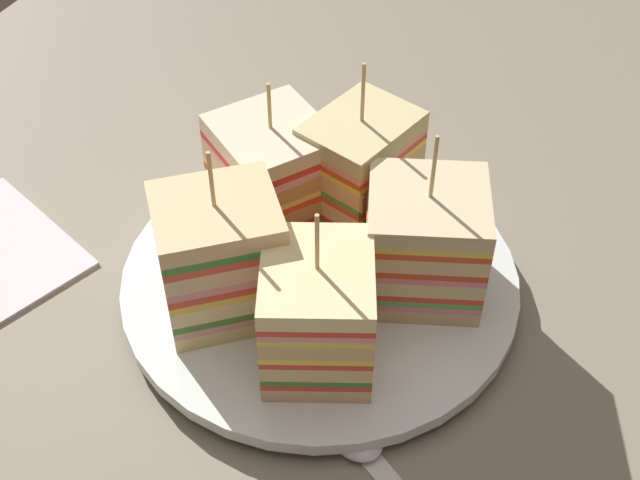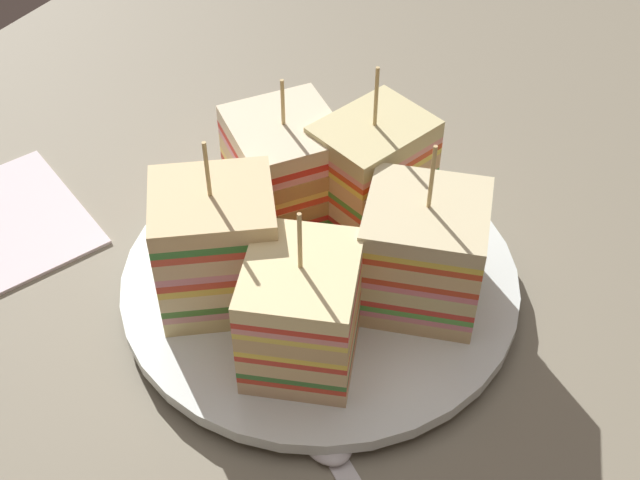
% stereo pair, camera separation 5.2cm
% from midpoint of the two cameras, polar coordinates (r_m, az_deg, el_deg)
% --- Properties ---
extents(ground_plane, '(1.07, 0.84, 0.02)m').
position_cam_midpoint_polar(ground_plane, '(0.56, 2.66, -4.18)').
color(ground_plane, gray).
extents(plate, '(0.25, 0.25, 0.02)m').
position_cam_midpoint_polar(plate, '(0.55, 2.72, -2.87)').
color(plate, silver).
rests_on(plate, ground_plane).
extents(sandwich_wedge_0, '(0.09, 0.09, 0.12)m').
position_cam_midpoint_polar(sandwich_wedge_0, '(0.50, -3.91, -0.64)').
color(sandwich_wedge_0, '#E4CF89').
rests_on(sandwich_wedge_0, plate).
extents(sandwich_wedge_1, '(0.09, 0.08, 0.11)m').
position_cam_midpoint_polar(sandwich_wedge_1, '(0.47, 1.92, -4.90)').
color(sandwich_wedge_1, '#DAB384').
rests_on(sandwich_wedge_1, plate).
extents(sandwich_wedge_2, '(0.09, 0.09, 0.12)m').
position_cam_midpoint_polar(sandwich_wedge_2, '(0.51, 9.70, -0.98)').
color(sandwich_wedge_2, '#D5B57F').
rests_on(sandwich_wedge_2, plate).
extents(sandwich_wedge_3, '(0.08, 0.07, 0.12)m').
position_cam_midpoint_polar(sandwich_wedge_3, '(0.55, 6.36, 4.20)').
color(sandwich_wedge_3, beige).
rests_on(sandwich_wedge_3, plate).
extents(sandwich_wedge_4, '(0.09, 0.09, 0.11)m').
position_cam_midpoint_polar(sandwich_wedge_4, '(0.56, 0.36, 4.55)').
color(sandwich_wedge_4, beige).
rests_on(sandwich_wedge_4, plate).
extents(chip_pile, '(0.07, 0.07, 0.02)m').
position_cam_midpoint_polar(chip_pile, '(0.53, 2.88, -1.98)').
color(chip_pile, '#EDD273').
rests_on(chip_pile, plate).
extents(spoon, '(0.09, 0.14, 0.01)m').
position_cam_midpoint_polar(spoon, '(0.48, 4.58, -14.68)').
color(spoon, silver).
rests_on(spoon, ground_plane).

